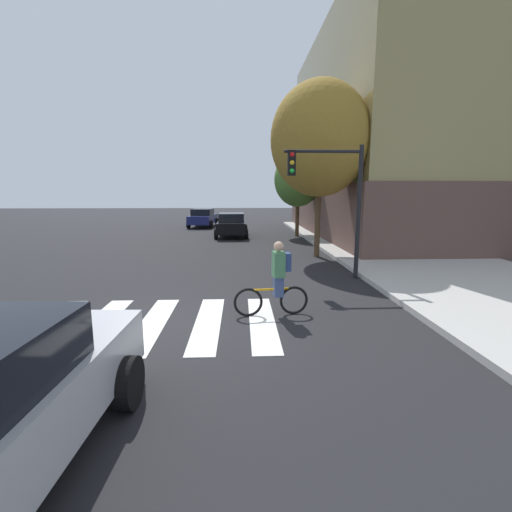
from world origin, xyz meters
TOP-DOWN VIEW (x-y plane):
  - ground_plane at (0.00, 0.00)m, footprint 120.00×120.00m
  - crosswalk_stripes at (-0.28, 0.00)m, footprint 5.21×3.32m
  - sedan_mid at (1.04, 15.47)m, footprint 2.04×4.33m
  - sedan_far at (-1.46, 22.14)m, footprint 2.34×4.44m
  - cyclist at (2.40, 0.43)m, footprint 1.71×0.38m
  - traffic_light_near at (4.51, 3.88)m, footprint 2.47×0.28m
  - fire_hydrant at (6.50, 7.86)m, footprint 0.33×0.22m
  - street_tree_near at (4.91, 7.91)m, footprint 4.10×4.10m
  - street_tree_mid at (5.23, 15.44)m, footprint 2.99×2.99m
  - corner_building at (16.33, 15.80)m, footprint 19.97×19.00m

SIDE VIEW (x-z plane):
  - ground_plane at x=0.00m, z-range 0.00..0.00m
  - crosswalk_stripes at x=-0.28m, z-range 0.00..0.01m
  - fire_hydrant at x=6.50m, z-range 0.14..0.92m
  - sedan_far at x=-1.46m, z-range 0.02..1.51m
  - sedan_mid at x=1.04m, z-range 0.02..1.52m
  - cyclist at x=2.40m, z-range 0.00..1.69m
  - traffic_light_near at x=4.51m, z-range 0.76..4.96m
  - street_tree_mid at x=5.23m, z-range 0.93..6.25m
  - street_tree_near at x=4.91m, z-range 1.28..8.58m
  - corner_building at x=16.33m, z-range -0.05..12.53m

